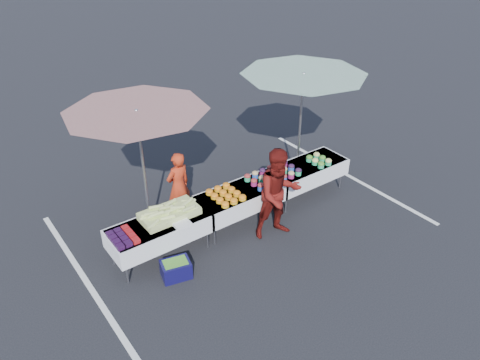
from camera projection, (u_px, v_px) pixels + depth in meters
ground at (240, 221)px, 9.64m from camera, size 80.00×80.00×0.00m
stripe_left at (90, 287)px, 8.01m from camera, size 0.10×5.00×0.00m
stripe_right at (347, 175)px, 11.26m from camera, size 0.10×5.00×0.00m
table_left at (160, 230)px, 8.42m from camera, size 1.86×0.81×0.75m
table_center at (240, 198)px, 9.33m from camera, size 1.86×0.81×0.75m
table_right at (306, 171)px, 10.25m from camera, size 1.86×0.81×0.75m
berry_punnets at (123, 237)px, 7.91m from camera, size 0.40×0.54×0.08m
corn_pile at (170, 213)px, 8.45m from camera, size 1.16×0.57×0.26m
plastic_bags at (182, 224)px, 8.27m from camera, size 0.30×0.25×0.05m
carrot_bowls at (226, 195)px, 9.04m from camera, size 0.55×0.69×0.11m
potato_cups at (273, 174)px, 9.64m from camera, size 1.14×0.58×0.16m
bean_baskets at (319, 160)px, 10.19m from camera, size 0.36×0.50×0.15m
vendor at (179, 186)px, 9.43m from camera, size 0.58×0.42×1.48m
customer at (279, 194)px, 8.82m from camera, size 1.04×0.90×1.86m
umbrella_left at (138, 122)px, 8.14m from camera, size 3.08×3.08×2.62m
umbrella_right at (303, 84)px, 9.62m from camera, size 2.98×2.98×2.69m
storage_bin at (176, 269)px, 8.15m from camera, size 0.57×0.47×0.33m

